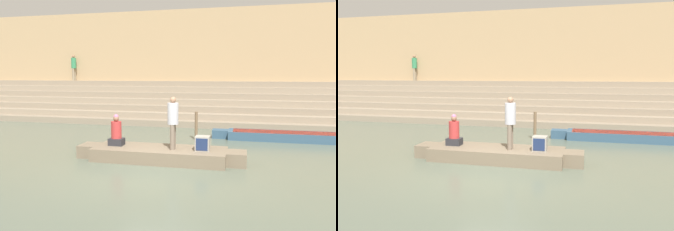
% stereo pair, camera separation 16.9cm
% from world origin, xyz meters
% --- Properties ---
extents(ground_plane, '(120.00, 120.00, 0.00)m').
position_xyz_m(ground_plane, '(0.00, 0.00, 0.00)').
color(ground_plane, '#566051').
extents(ghat_steps, '(36.00, 4.08, 2.33)m').
position_xyz_m(ghat_steps, '(0.00, 10.45, 0.83)').
color(ghat_steps, gray).
rests_on(ghat_steps, ground).
extents(back_wall, '(34.20, 1.28, 6.77)m').
position_xyz_m(back_wall, '(0.00, 12.50, 3.36)').
color(back_wall, tan).
rests_on(back_wall, ground).
extents(rowboat_main, '(5.46, 1.55, 0.41)m').
position_xyz_m(rowboat_main, '(-0.25, 1.29, 0.22)').
color(rowboat_main, '#756651').
rests_on(rowboat_main, ground).
extents(person_standing, '(0.34, 0.34, 1.65)m').
position_xyz_m(person_standing, '(0.22, 1.20, 1.36)').
color(person_standing, '#756656').
rests_on(person_standing, rowboat_main).
extents(person_rowing, '(0.48, 0.38, 1.04)m').
position_xyz_m(person_rowing, '(-1.74, 1.36, 0.83)').
color(person_rowing, '#28282D').
rests_on(person_rowing, rowboat_main).
extents(tv_set, '(0.44, 0.40, 0.45)m').
position_xyz_m(tv_set, '(1.15, 1.24, 0.64)').
color(tv_set, '#9E998E').
rests_on(tv_set, rowboat_main).
extents(moored_boat_shore, '(6.31, 1.05, 0.36)m').
position_xyz_m(moored_boat_shore, '(4.20, 5.58, 0.19)').
color(moored_boat_shore, '#33516B').
rests_on(moored_boat_shore, ground).
extents(mooring_post, '(0.13, 0.13, 1.20)m').
position_xyz_m(mooring_post, '(0.42, 4.85, 0.60)').
color(mooring_post, brown).
rests_on(mooring_post, ground).
extents(person_on_steps, '(0.33, 0.33, 1.72)m').
position_xyz_m(person_on_steps, '(-8.93, 11.62, 3.32)').
color(person_on_steps, gray).
rests_on(person_on_steps, ghat_steps).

